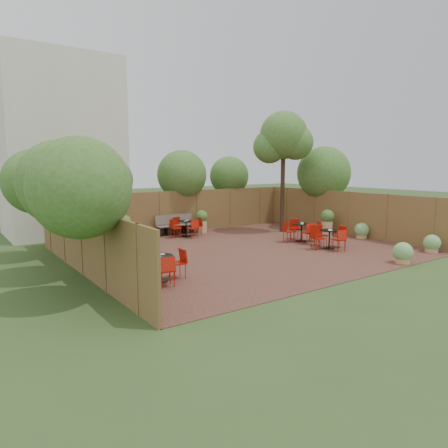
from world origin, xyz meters
TOP-DOWN VIEW (x-y plane):
  - ground at (0.00, 0.00)m, footprint 80.00×80.00m
  - courtyard_paving at (0.00, 0.00)m, footprint 12.00×10.00m
  - fence_back at (0.00, 5.00)m, footprint 12.00×0.08m
  - fence_left at (-6.00, 0.00)m, footprint 0.08×10.00m
  - fence_right at (6.00, 0.00)m, footprint 0.08×10.00m
  - neighbour_building at (-4.50, 8.00)m, footprint 5.00×4.00m
  - overhang_foliage at (-1.20, 2.40)m, footprint 15.80×10.50m
  - courtyard_tree at (4.08, 2.29)m, footprint 2.49×2.39m
  - park_bench_left at (-0.68, 4.63)m, footprint 1.53×0.63m
  - park_bench_right at (-0.26, 4.62)m, footprint 1.52×0.64m
  - bistro_tables at (-0.60, 0.22)m, footprint 9.37×7.29m
  - planters at (-0.62, 3.32)m, footprint 11.66×4.44m
  - low_shrubs at (4.63, -3.31)m, footprint 3.38×4.24m

SIDE VIEW (x-z plane):
  - ground at x=0.00m, z-range 0.00..0.00m
  - courtyard_paving at x=0.00m, z-range 0.00..0.02m
  - low_shrubs at x=4.63m, z-range 0.00..0.69m
  - bistro_tables at x=-0.60m, z-range 0.01..0.88m
  - park_bench_right at x=-0.26m, z-range 0.03..0.95m
  - park_bench_left at x=-0.68m, z-range 0.03..0.96m
  - planters at x=-0.62m, z-range 0.05..1.19m
  - fence_back at x=0.00m, z-range 0.00..2.00m
  - fence_left at x=-6.00m, z-range 0.00..2.00m
  - fence_right at x=6.00m, z-range 0.00..2.00m
  - overhang_foliage at x=-1.20m, z-range 1.38..4.03m
  - neighbour_building at x=-4.50m, z-range 0.00..8.00m
  - courtyard_tree at x=4.08m, z-range 1.54..7.21m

